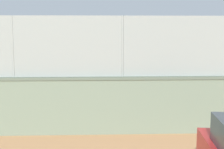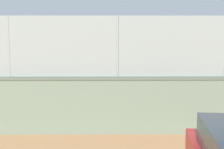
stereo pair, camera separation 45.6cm
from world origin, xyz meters
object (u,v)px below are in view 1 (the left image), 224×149
(player_crossing_court, at_px, (57,74))
(sports_ball, at_px, (189,89))
(spare_ball_by_wall, at_px, (43,116))
(player_at_service_line, at_px, (182,69))

(player_crossing_court, relative_size, sports_ball, 15.93)
(player_crossing_court, xyz_separation_m, spare_ball_by_wall, (-0.07, 4.89, -0.86))
(player_at_service_line, bearing_deg, spare_ball_by_wall, 43.56)
(player_crossing_court, distance_m, sports_ball, 6.74)
(player_at_service_line, height_order, player_crossing_court, player_at_service_line)
(spare_ball_by_wall, bearing_deg, player_at_service_line, -136.44)
(player_at_service_line, xyz_separation_m, spare_ball_by_wall, (6.41, 6.10, -0.90))
(player_crossing_court, relative_size, spare_ball_by_wall, 10.03)
(player_crossing_court, bearing_deg, spare_ball_by_wall, 90.84)
(player_crossing_court, bearing_deg, sports_ball, -177.21)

